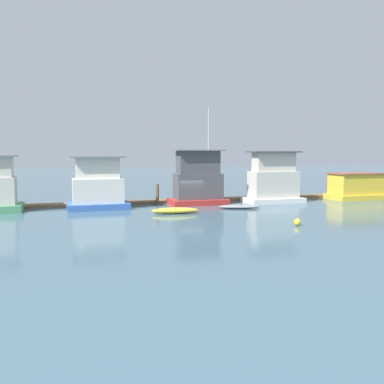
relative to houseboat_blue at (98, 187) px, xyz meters
name	(u,v)px	position (x,y,z in m)	size (l,w,h in m)	color
ground_plane	(189,205)	(8.88, 0.12, -2.03)	(200.00, 200.00, 0.00)	#426070
dock_walkway	(182,201)	(8.88, 2.83, -1.88)	(51.00, 1.89, 0.30)	brown
houseboat_blue	(98,187)	(0.00, 0.00, 0.00)	(5.62, 3.50, 4.88)	#3866B7
houseboat_red	(198,181)	(9.95, 0.56, 0.33)	(5.72, 3.33, 9.75)	red
houseboat_white	(273,181)	(17.98, -0.24, 0.23)	(5.99, 3.39, 5.34)	white
houseboat_yellow	(356,187)	(28.31, -0.09, -0.62)	(5.96, 3.57, 2.94)	gold
dinghy_yellow	(175,210)	(6.06, -5.10, -1.76)	(4.20, 1.56, 0.53)	yellow
dinghy_grey	(239,207)	(12.67, -3.69, -1.85)	(4.11, 2.39, 0.36)	gray
mooring_post_near_left	(157,194)	(5.99, 1.63, -1.00)	(0.31, 0.31, 2.05)	brown
buoy_yellow	(297,222)	(13.02, -13.45, -1.78)	(0.50, 0.50, 0.50)	yellow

